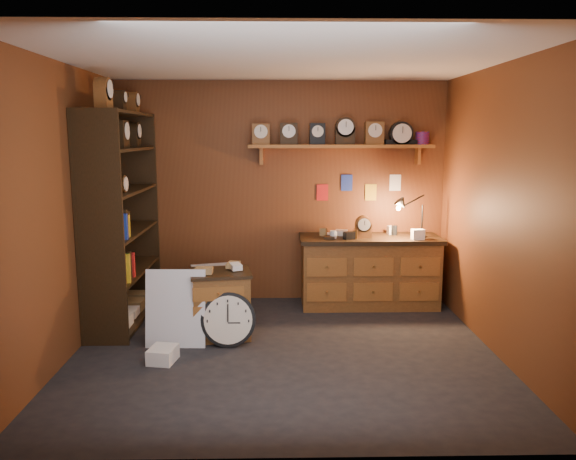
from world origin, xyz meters
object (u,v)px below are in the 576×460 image
Objects in this scene: workbench at (369,267)px; low_cabinet at (221,301)px; shelving_unit at (118,209)px; big_round_clock at (228,320)px.

workbench is 2.16× the size of low_cabinet.
shelving_unit is at bearing -170.13° from workbench.
shelving_unit is at bearing 147.08° from big_round_clock.
low_cabinet is (1.15, -0.54, -0.88)m from shelving_unit.
workbench reaches higher than low_cabinet.
big_round_clock is (-1.60, -1.30, -0.21)m from workbench.
workbench is at bearing 9.87° from shelving_unit.
big_round_clock is at bearing -32.92° from shelving_unit.
shelving_unit is 2.99m from workbench.
workbench is at bearing 39.14° from big_round_clock.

